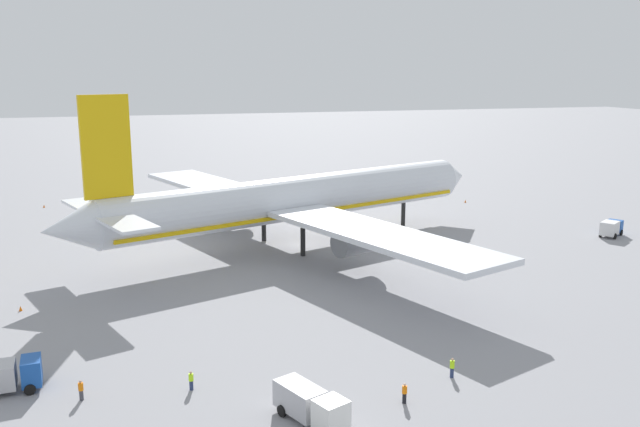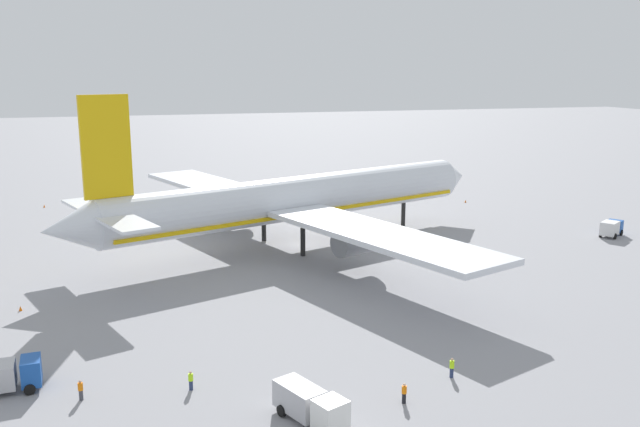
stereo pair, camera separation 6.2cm
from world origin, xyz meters
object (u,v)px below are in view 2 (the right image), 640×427
Objects in this scene: ground_worker_3 at (81,390)px; ground_worker_4 at (404,393)px; ground_worker_1 at (452,368)px; ground_worker_5 at (191,380)px; airliner at (292,200)px; baggage_cart_0 at (387,177)px; traffic_cone_1 at (20,308)px; traffic_cone_4 at (392,189)px; service_truck_3 at (310,405)px; service_truck_2 at (611,228)px; traffic_cone_0 at (465,201)px; traffic_cone_2 at (44,206)px; service_truck_1 at (7,375)px.

ground_worker_4 is (24.29, -7.76, -0.00)m from ground_worker_3.
ground_worker_1 is 1.04× the size of ground_worker_4.
ground_worker_5 is at bearing 155.95° from ground_worker_4.
baggage_cart_0 is at bearing 55.20° from airliner.
airliner reaches higher than ground_worker_3.
traffic_cone_1 is 1.00× the size of traffic_cone_4.
service_truck_3 is 4.16× the size of ground_worker_3.
service_truck_2 is 84.70m from traffic_cone_1.
ground_worker_3 reaches higher than traffic_cone_4.
baggage_cart_0 reaches higher than traffic_cone_0.
ground_worker_3 reaches higher than traffic_cone_1.
ground_worker_1 is 3.18× the size of traffic_cone_2.
service_truck_3 reaches higher than traffic_cone_2.
ground_worker_3 reaches higher than traffic_cone_0.
airliner is at bearing 92.92° from ground_worker_1.
service_truck_1 is 100.51m from traffic_cone_4.
ground_worker_4 is at bearing -112.04° from traffic_cone_4.
ground_worker_4 reaches higher than ground_worker_5.
service_truck_2 is 73.15m from service_truck_3.
ground_worker_5 is at bearing -15.43° from service_truck_1.
ground_worker_5 is (-7.88, 7.91, -0.69)m from service_truck_3.
baggage_cart_0 is at bearing 68.57° from ground_worker_4.
service_truck_3 is 18.55m from ground_worker_3.
baggage_cart_0 is at bearing 52.27° from service_truck_1.
service_truck_3 is at bearing -45.09° from ground_worker_5.
ground_worker_4 is at bearing -93.92° from airliner.
traffic_cone_1 is (-1.56, 19.88, -1.17)m from service_truck_1.
service_truck_3 is 12.73× the size of traffic_cone_2.
ground_worker_4 is at bearing 6.31° from service_truck_3.
service_truck_3 is (22.13, -11.84, 0.06)m from service_truck_1.
ground_worker_3 is at bearing -137.16° from traffic_cone_0.
service_truck_2 is 59.93m from ground_worker_1.
service_truck_3 is at bearing -102.74° from airliner.
service_truck_1 is 2.99× the size of ground_worker_1.
ground_worker_4 is (-52.60, -40.27, -0.54)m from service_truck_2.
ground_worker_3 is at bearing -82.78° from traffic_cone_2.
traffic_cone_4 is at bearing 118.39° from traffic_cone_0.
service_truck_1 is 31.96m from ground_worker_4.
traffic_cone_2 is at bearing 150.52° from service_truck_2.
airliner is 46.96m from traffic_cone_0.
airliner is 137.92× the size of traffic_cone_1.
ground_worker_1 is at bearing -36.80° from traffic_cone_1.
traffic_cone_0 is at bearing 105.42° from service_truck_2.
baggage_cart_0 is 1.65× the size of ground_worker_1.
service_truck_2 is at bearing -9.80° from airliner.
traffic_cone_2 is (-4.64, 78.62, -1.17)m from service_truck_1.
ground_worker_3 is at bearing 175.15° from ground_worker_5.
baggage_cart_0 is (69.62, 89.98, -0.62)m from service_truck_1.
traffic_cone_2 is (-34.65, 89.59, -0.58)m from ground_worker_4.
ground_worker_4 is at bearing -121.78° from traffic_cone_0.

